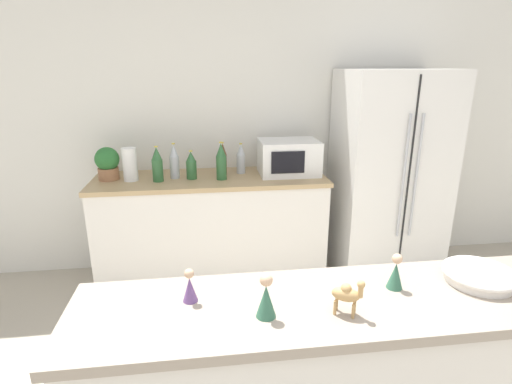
{
  "coord_description": "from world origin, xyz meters",
  "views": [
    {
      "loc": [
        -0.38,
        -0.73,
        1.76
      ],
      "look_at": [
        -0.1,
        1.39,
        1.08
      ],
      "focal_mm": 28.0,
      "sensor_mm": 36.0,
      "label": 1
    }
  ],
  "objects_px": {
    "back_bottle_1": "(241,159)",
    "camel_figurine": "(347,294)",
    "back_bottle_3": "(223,159)",
    "back_bottle_4": "(191,165)",
    "back_bottle_5": "(221,162)",
    "wise_man_figurine_blue": "(266,298)",
    "microwave": "(289,157)",
    "back_bottle_0": "(174,162)",
    "refrigerator": "(388,176)",
    "back_bottle_2": "(157,165)",
    "fruit_bowl": "(479,275)",
    "wise_man_figurine_purple": "(190,287)",
    "wise_man_figurine_crimson": "(396,273)",
    "paper_towel_roll": "(130,164)",
    "potted_plant": "(107,163)"
  },
  "relations": [
    {
      "from": "back_bottle_3",
      "to": "fruit_bowl",
      "type": "relative_size",
      "value": 1.04
    },
    {
      "from": "refrigerator",
      "to": "back_bottle_3",
      "type": "relative_size",
      "value": 6.55
    },
    {
      "from": "back_bottle_4",
      "to": "camel_figurine",
      "type": "relative_size",
      "value": 1.81
    },
    {
      "from": "back_bottle_3",
      "to": "back_bottle_5",
      "type": "height_order",
      "value": "back_bottle_5"
    },
    {
      "from": "back_bottle_3",
      "to": "wise_man_figurine_purple",
      "type": "relative_size",
      "value": 2.26
    },
    {
      "from": "paper_towel_roll",
      "to": "back_bottle_4",
      "type": "distance_m",
      "value": 0.47
    },
    {
      "from": "back_bottle_4",
      "to": "wise_man_figurine_crimson",
      "type": "bearing_deg",
      "value": -68.79
    },
    {
      "from": "back_bottle_0",
      "to": "back_bottle_4",
      "type": "height_order",
      "value": "back_bottle_0"
    },
    {
      "from": "potted_plant",
      "to": "microwave",
      "type": "distance_m",
      "value": 1.44
    },
    {
      "from": "back_bottle_3",
      "to": "wise_man_figurine_blue",
      "type": "relative_size",
      "value": 1.8
    },
    {
      "from": "camel_figurine",
      "to": "wise_man_figurine_purple",
      "type": "relative_size",
      "value": 1.08
    },
    {
      "from": "camel_figurine",
      "to": "wise_man_figurine_crimson",
      "type": "bearing_deg",
      "value": 30.02
    },
    {
      "from": "refrigerator",
      "to": "camel_figurine",
      "type": "xyz_separation_m",
      "value": [
        -1.11,
        -2.04,
        0.22
      ]
    },
    {
      "from": "paper_towel_roll",
      "to": "camel_figurine",
      "type": "height_order",
      "value": "paper_towel_roll"
    },
    {
      "from": "back_bottle_5",
      "to": "wise_man_figurine_blue",
      "type": "height_order",
      "value": "back_bottle_5"
    },
    {
      "from": "back_bottle_3",
      "to": "fruit_bowl",
      "type": "xyz_separation_m",
      "value": [
        0.82,
        -2.05,
        0.01
      ]
    },
    {
      "from": "fruit_bowl",
      "to": "wise_man_figurine_blue",
      "type": "height_order",
      "value": "wise_man_figurine_blue"
    },
    {
      "from": "back_bottle_3",
      "to": "wise_man_figurine_purple",
      "type": "distance_m",
      "value": 2.06
    },
    {
      "from": "back_bottle_0",
      "to": "back_bottle_2",
      "type": "bearing_deg",
      "value": -147.89
    },
    {
      "from": "microwave",
      "to": "back_bottle_5",
      "type": "bearing_deg",
      "value": -170.02
    },
    {
      "from": "back_bottle_1",
      "to": "back_bottle_3",
      "type": "relative_size",
      "value": 0.95
    },
    {
      "from": "camel_figurine",
      "to": "wise_man_figurine_blue",
      "type": "xyz_separation_m",
      "value": [
        -0.25,
        0.02,
        -0.01
      ]
    },
    {
      "from": "back_bottle_5",
      "to": "wise_man_figurine_crimson",
      "type": "relative_size",
      "value": 2.28
    },
    {
      "from": "microwave",
      "to": "camel_figurine",
      "type": "xyz_separation_m",
      "value": [
        -0.26,
        -2.12,
        0.04
      ]
    },
    {
      "from": "refrigerator",
      "to": "back_bottle_3",
      "type": "bearing_deg",
      "value": 174.27
    },
    {
      "from": "back_bottle_0",
      "to": "fruit_bowl",
      "type": "relative_size",
      "value": 1.11
    },
    {
      "from": "back_bottle_1",
      "to": "microwave",
      "type": "bearing_deg",
      "value": -10.33
    },
    {
      "from": "back_bottle_0",
      "to": "back_bottle_4",
      "type": "xyz_separation_m",
      "value": [
        0.13,
        -0.04,
        -0.03
      ]
    },
    {
      "from": "back_bottle_1",
      "to": "camel_figurine",
      "type": "relative_size",
      "value": 2.0
    },
    {
      "from": "microwave",
      "to": "back_bottle_0",
      "type": "relative_size",
      "value": 1.7
    },
    {
      "from": "back_bottle_3",
      "to": "back_bottle_4",
      "type": "relative_size",
      "value": 1.16
    },
    {
      "from": "back_bottle_1",
      "to": "back_bottle_5",
      "type": "height_order",
      "value": "back_bottle_5"
    },
    {
      "from": "back_bottle_1",
      "to": "back_bottle_2",
      "type": "relative_size",
      "value": 0.91
    },
    {
      "from": "microwave",
      "to": "back_bottle_4",
      "type": "distance_m",
      "value": 0.79
    },
    {
      "from": "refrigerator",
      "to": "fruit_bowl",
      "type": "bearing_deg",
      "value": -106.46
    },
    {
      "from": "back_bottle_1",
      "to": "paper_towel_roll",
      "type": "bearing_deg",
      "value": -172.41
    },
    {
      "from": "microwave",
      "to": "wise_man_figurine_blue",
      "type": "bearing_deg",
      "value": -103.79
    },
    {
      "from": "fruit_bowl",
      "to": "back_bottle_4",
      "type": "bearing_deg",
      "value": 119.03
    },
    {
      "from": "back_bottle_2",
      "to": "paper_towel_roll",
      "type": "bearing_deg",
      "value": 167.55
    },
    {
      "from": "back_bottle_4",
      "to": "fruit_bowl",
      "type": "xyz_separation_m",
      "value": [
        1.07,
        -1.94,
        0.03
      ]
    },
    {
      "from": "microwave",
      "to": "camel_figurine",
      "type": "distance_m",
      "value": 2.13
    },
    {
      "from": "refrigerator",
      "to": "fruit_bowl",
      "type": "relative_size",
      "value": 6.83
    },
    {
      "from": "paper_towel_roll",
      "to": "back_bottle_3",
      "type": "distance_m",
      "value": 0.73
    },
    {
      "from": "back_bottle_5",
      "to": "wise_man_figurine_blue",
      "type": "xyz_separation_m",
      "value": [
        0.04,
        -2.0,
        0.03
      ]
    },
    {
      "from": "back_bottle_1",
      "to": "fruit_bowl",
      "type": "xyz_separation_m",
      "value": [
        0.67,
        -2.06,
        0.02
      ]
    },
    {
      "from": "fruit_bowl",
      "to": "camel_figurine",
      "type": "xyz_separation_m",
      "value": [
        -0.54,
        -0.13,
        0.05
      ]
    },
    {
      "from": "back_bottle_4",
      "to": "back_bottle_5",
      "type": "relative_size",
      "value": 0.76
    },
    {
      "from": "refrigerator",
      "to": "wise_man_figurine_crimson",
      "type": "height_order",
      "value": "refrigerator"
    },
    {
      "from": "back_bottle_4",
      "to": "paper_towel_roll",
      "type": "bearing_deg",
      "value": 179.26
    },
    {
      "from": "wise_man_figurine_blue",
      "to": "wise_man_figurine_purple",
      "type": "xyz_separation_m",
      "value": [
        -0.24,
        0.12,
        -0.01
      ]
    }
  ]
}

